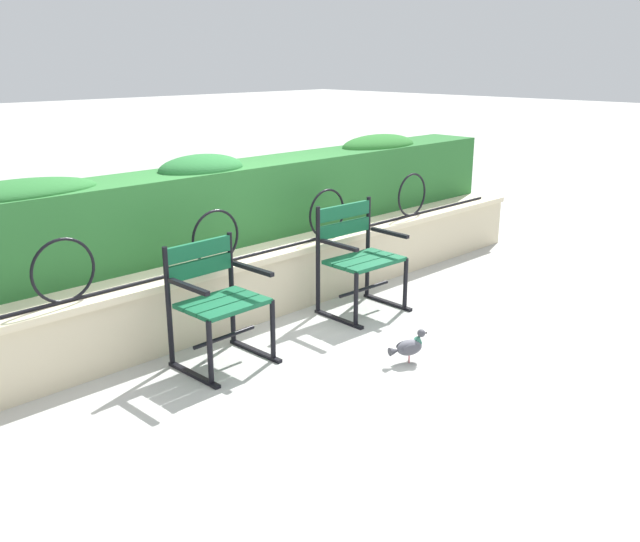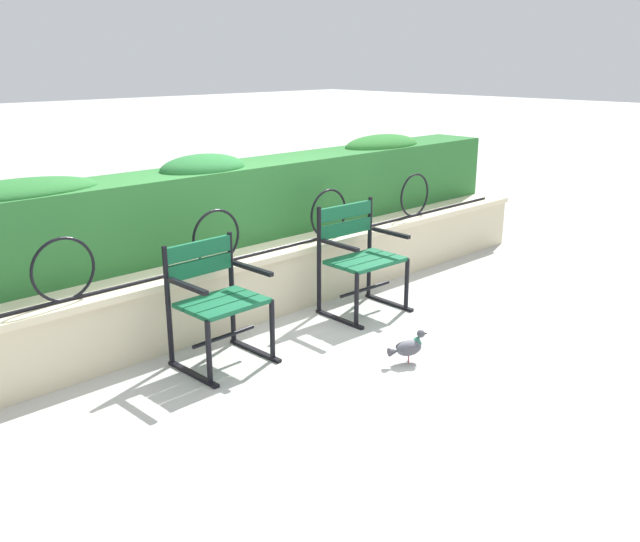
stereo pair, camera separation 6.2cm
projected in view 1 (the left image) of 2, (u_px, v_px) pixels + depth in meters
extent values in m
plane|color=#ADADA8|center=(334.00, 348.00, 4.94)|extent=(60.00, 60.00, 0.00)
cube|color=beige|center=(252.00, 288.00, 5.49)|extent=(6.86, 0.35, 0.48)
cube|color=beige|center=(251.00, 256.00, 5.41)|extent=(6.86, 0.41, 0.05)
cylinder|color=black|center=(257.00, 254.00, 5.35)|extent=(6.33, 0.02, 0.02)
torus|color=black|center=(63.00, 271.00, 4.25)|extent=(0.42, 0.02, 0.42)
torus|color=black|center=(216.00, 238.00, 5.04)|extent=(0.42, 0.02, 0.42)
torus|color=black|center=(327.00, 213.00, 5.82)|extent=(0.42, 0.02, 0.42)
torus|color=black|center=(412.00, 195.00, 6.60)|extent=(0.42, 0.02, 0.42)
cube|color=#2D7033|center=(214.00, 206.00, 5.62)|extent=(6.72, 0.55, 0.63)
ellipsoid|color=#2A6D30|center=(14.00, 194.00, 4.46)|extent=(1.14, 0.49, 0.17)
ellipsoid|color=#286E33|center=(201.00, 169.00, 5.45)|extent=(0.74, 0.49, 0.23)
ellipsoid|color=#2D742D|center=(379.00, 146.00, 6.91)|extent=(0.93, 0.49, 0.22)
cube|color=#145B38|center=(236.00, 308.00, 4.46)|extent=(0.53, 0.14, 0.03)
cube|color=#145B38|center=(223.00, 303.00, 4.55)|extent=(0.53, 0.14, 0.03)
cube|color=#145B38|center=(211.00, 299.00, 4.65)|extent=(0.53, 0.14, 0.03)
cube|color=#145B38|center=(199.00, 250.00, 4.62)|extent=(0.53, 0.04, 0.11)
cube|color=#145B38|center=(200.00, 268.00, 4.66)|extent=(0.53, 0.04, 0.11)
cylinder|color=black|center=(232.00, 289.00, 4.90)|extent=(0.04, 0.04, 0.83)
cylinder|color=black|center=(273.00, 331.00, 4.68)|extent=(0.04, 0.04, 0.44)
cube|color=black|center=(255.00, 351.00, 4.86)|extent=(0.05, 0.52, 0.02)
cube|color=black|center=(253.00, 269.00, 4.68)|extent=(0.04, 0.40, 0.03)
cylinder|color=black|center=(169.00, 308.00, 4.54)|extent=(0.04, 0.04, 0.83)
cylinder|color=black|center=(210.00, 354.00, 4.31)|extent=(0.04, 0.04, 0.44)
cube|color=black|center=(194.00, 375.00, 4.50)|extent=(0.05, 0.52, 0.02)
cube|color=black|center=(189.00, 287.00, 4.32)|extent=(0.04, 0.40, 0.03)
cylinder|color=black|center=(225.00, 337.00, 4.63)|extent=(0.51, 0.04, 0.03)
cube|color=#145B38|center=(377.00, 264.00, 5.42)|extent=(0.58, 0.15, 0.03)
cube|color=#145B38|center=(365.00, 260.00, 5.52)|extent=(0.58, 0.15, 0.03)
cube|color=#145B38|center=(353.00, 257.00, 5.61)|extent=(0.58, 0.15, 0.03)
cube|color=#145B38|center=(344.00, 211.00, 5.58)|extent=(0.58, 0.05, 0.11)
cube|color=#145B38|center=(344.00, 228.00, 5.62)|extent=(0.58, 0.05, 0.11)
cylinder|color=black|center=(368.00, 248.00, 5.87)|extent=(0.04, 0.04, 0.88)
cylinder|color=black|center=(405.00, 284.00, 5.64)|extent=(0.04, 0.04, 0.44)
cube|color=black|center=(387.00, 302.00, 5.83)|extent=(0.06, 0.52, 0.02)
cube|color=black|center=(389.00, 233.00, 5.65)|extent=(0.05, 0.40, 0.03)
cylinder|color=black|center=(318.00, 261.00, 5.50)|extent=(0.04, 0.04, 0.88)
cylinder|color=black|center=(356.00, 300.00, 5.26)|extent=(0.04, 0.04, 0.44)
cube|color=black|center=(338.00, 319.00, 5.46)|extent=(0.06, 0.52, 0.02)
cube|color=black|center=(339.00, 245.00, 5.28)|extent=(0.05, 0.40, 0.03)
cylinder|color=black|center=(364.00, 289.00, 5.59)|extent=(0.55, 0.05, 0.03)
ellipsoid|color=#5B5B66|center=(409.00, 347.00, 4.69)|extent=(0.21, 0.16, 0.11)
cylinder|color=#2D6B56|center=(418.00, 341.00, 4.71)|extent=(0.07, 0.06, 0.06)
sphere|color=#494951|center=(421.00, 333.00, 4.70)|extent=(0.06, 0.06, 0.06)
cone|color=black|center=(425.00, 333.00, 4.72)|extent=(0.03, 0.02, 0.01)
cone|color=#404047|center=(395.00, 351.00, 4.65)|extent=(0.10, 0.08, 0.06)
ellipsoid|color=#4E4E56|center=(405.00, 345.00, 4.72)|extent=(0.14, 0.07, 0.07)
ellipsoid|color=#4E4E56|center=(412.00, 349.00, 4.65)|extent=(0.14, 0.07, 0.07)
cylinder|color=#C6515B|center=(409.00, 357.00, 4.74)|extent=(0.01, 0.01, 0.05)
cylinder|color=#C6515B|center=(409.00, 359.00, 4.70)|extent=(0.01, 0.01, 0.05)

